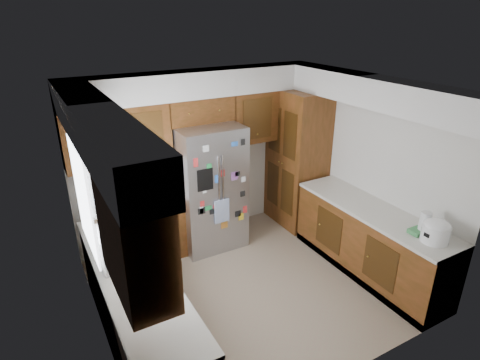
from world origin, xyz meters
name	(u,v)px	position (x,y,z in m)	size (l,w,h in m)	color
floor	(251,285)	(0.00, 0.00, 0.00)	(3.60, 3.60, 0.00)	gray
room_shell	(229,142)	(-0.11, 0.36, 1.82)	(3.64, 3.24, 2.52)	silver
left_counter_run	(143,291)	(-1.36, 0.03, 0.43)	(1.36, 3.20, 0.92)	#472D0D
right_counter_run	(369,244)	(1.50, -0.47, 0.42)	(0.63, 2.25, 0.92)	#472D0D
pantry	(297,159)	(1.50, 1.15, 1.07)	(0.60, 0.90, 2.15)	#472D0D
fridge	(209,187)	(0.00, 1.20, 0.90)	(0.90, 0.79, 1.80)	gray
bridge_cabinet	(199,109)	(0.00, 1.43, 1.98)	(0.96, 0.34, 0.35)	#472D0D
fridge_top_items	(199,88)	(0.00, 1.42, 2.27)	(0.77, 0.30, 0.24)	#1B37AE
sink_assembly	(122,247)	(-1.50, 0.10, 0.99)	(0.52, 0.70, 0.37)	silver
left_counter_clutter	(108,212)	(-1.47, 0.84, 1.05)	(0.32, 0.86, 0.38)	black
rice_cooker	(436,230)	(1.50, -1.33, 1.05)	(0.30, 0.29, 0.26)	white
paper_towel	(425,223)	(1.53, -1.16, 1.05)	(0.12, 0.12, 0.27)	white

